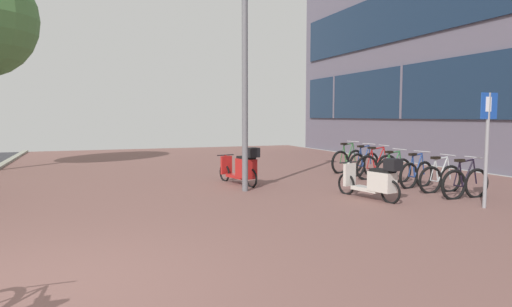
# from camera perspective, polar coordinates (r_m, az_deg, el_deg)

# --- Properties ---
(ground) EXTENTS (21.00, 40.00, 0.13)m
(ground) POSITION_cam_1_polar(r_m,az_deg,el_deg) (5.25, -9.23, -15.40)
(ground) COLOR black
(bicycle_rack_00) EXTENTS (1.32, 0.48, 0.94)m
(bicycle_rack_00) POSITION_cam_1_polar(r_m,az_deg,el_deg) (10.69, 25.16, -3.46)
(bicycle_rack_00) COLOR black
(bicycle_rack_00) RESTS_ON ground
(bicycle_rack_01) EXTENTS (1.25, 0.48, 0.92)m
(bicycle_rack_01) POSITION_cam_1_polar(r_m,az_deg,el_deg) (11.29, 22.49, -2.98)
(bicycle_rack_01) COLOR black
(bicycle_rack_01) RESTS_ON ground
(bicycle_rack_02) EXTENTS (1.27, 0.47, 0.94)m
(bicycle_rack_02) POSITION_cam_1_polar(r_m,az_deg,el_deg) (11.86, 19.81, -2.51)
(bicycle_rack_02) COLOR black
(bicycle_rack_02) RESTS_ON ground
(bicycle_rack_03) EXTENTS (1.32, 0.48, 0.94)m
(bicycle_rack_03) POSITION_cam_1_polar(r_m,az_deg,el_deg) (12.42, 17.15, -2.12)
(bicycle_rack_03) COLOR black
(bicycle_rack_03) RESTS_ON ground
(bicycle_rack_04) EXTENTS (1.40, 0.48, 1.00)m
(bicycle_rack_04) POSITION_cam_1_polar(r_m,az_deg,el_deg) (13.08, 15.19, -1.65)
(bicycle_rack_04) COLOR black
(bicycle_rack_04) RESTS_ON ground
(bicycle_rack_05) EXTENTS (1.32, 0.50, 0.99)m
(bicycle_rack_05) POSITION_cam_1_polar(r_m,az_deg,el_deg) (13.78, 13.64, -1.31)
(bicycle_rack_05) COLOR black
(bicycle_rack_05) RESTS_ON ground
(bicycle_rack_06) EXTENTS (1.40, 0.50, 1.03)m
(bicycle_rack_06) POSITION_cam_1_polar(r_m,az_deg,el_deg) (14.40, 11.64, -0.97)
(bicycle_rack_06) COLOR black
(bicycle_rack_06) RESTS_ON ground
(scooter_near) EXTENTS (0.74, 1.78, 1.02)m
(scooter_near) POSITION_cam_1_polar(r_m,az_deg,el_deg) (11.51, -1.71, -1.82)
(scooter_near) COLOR black
(scooter_near) RESTS_ON ground
(scooter_mid) EXTENTS (0.69, 1.75, 0.95)m
(scooter_mid) POSITION_cam_1_polar(r_m,az_deg,el_deg) (9.81, 15.02, -3.31)
(scooter_mid) COLOR black
(scooter_mid) RESTS_ON ground
(parking_sign) EXTENTS (0.40, 0.07, 2.23)m
(parking_sign) POSITION_cam_1_polar(r_m,az_deg,el_deg) (9.65, 27.45, 1.93)
(parking_sign) COLOR gray
(parking_sign) RESTS_ON ground
(lamp_post) EXTENTS (0.20, 0.52, 6.18)m
(lamp_post) POSITION_cam_1_polar(r_m,az_deg,el_deg) (10.65, -1.44, 13.62)
(lamp_post) COLOR slate
(lamp_post) RESTS_ON ground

